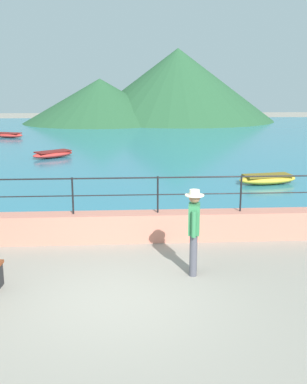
{
  "coord_description": "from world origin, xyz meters",
  "views": [
    {
      "loc": [
        0.23,
        -7.51,
        3.7
      ],
      "look_at": [
        0.95,
        3.7,
        1.1
      ],
      "focal_mm": 42.65,
      "sensor_mm": 36.0,
      "label": 1
    }
  ],
  "objects_px": {
    "boat_0": "(53,154)",
    "boat_5": "(8,135)",
    "boat_1": "(268,179)",
    "person_walking": "(194,228)"
  },
  "relations": [
    {
      "from": "boat_0",
      "to": "boat_5",
      "type": "xyz_separation_m",
      "value": [
        -4.74,
        10.06,
        0.0
      ]
    },
    {
      "from": "boat_1",
      "to": "boat_5",
      "type": "relative_size",
      "value": 0.98
    },
    {
      "from": "boat_0",
      "to": "person_walking",
      "type": "bearing_deg",
      "value": -71.75
    },
    {
      "from": "boat_5",
      "to": "boat_0",
      "type": "bearing_deg",
      "value": -64.8
    },
    {
      "from": "boat_0",
      "to": "boat_5",
      "type": "distance_m",
      "value": 11.12
    },
    {
      "from": "boat_0",
      "to": "boat_1",
      "type": "xyz_separation_m",
      "value": [
        9.22,
        -7.26,
        0.0
      ]
    },
    {
      "from": "person_walking",
      "to": "boat_5",
      "type": "distance_m",
      "value": 27.41
    },
    {
      "from": "person_walking",
      "to": "boat_1",
      "type": "distance_m",
      "value": 9.25
    },
    {
      "from": "boat_0",
      "to": "boat_5",
      "type": "relative_size",
      "value": 0.95
    },
    {
      "from": "boat_0",
      "to": "boat_1",
      "type": "bearing_deg",
      "value": -38.19
    }
  ]
}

